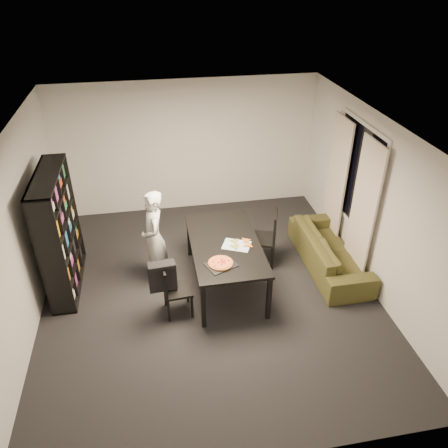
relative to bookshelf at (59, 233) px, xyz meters
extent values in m
cube|color=black|center=(2.16, -0.60, -0.95)|extent=(5.00, 5.50, 0.01)
cube|color=white|center=(2.16, -0.60, 1.65)|extent=(5.00, 5.50, 0.01)
cube|color=silver|center=(2.16, 2.15, 0.35)|extent=(5.00, 0.01, 2.60)
cube|color=silver|center=(2.16, -3.35, 0.35)|extent=(5.00, 0.01, 2.60)
cube|color=silver|center=(-0.34, -0.60, 0.35)|extent=(0.01, 5.50, 2.60)
cube|color=silver|center=(4.66, -0.60, 0.35)|extent=(0.01, 5.50, 2.60)
cube|color=black|center=(4.64, 0.00, 0.55)|extent=(0.02, 1.40, 1.60)
cube|color=white|center=(4.64, 0.00, 0.55)|extent=(0.03, 1.52, 1.72)
cube|color=beige|center=(4.56, -0.52, 0.20)|extent=(0.03, 0.70, 2.25)
cube|color=beige|center=(4.56, 0.52, 0.20)|extent=(0.03, 0.70, 2.25)
cube|color=black|center=(0.00, 0.00, 0.00)|extent=(0.35, 1.50, 1.90)
cube|color=black|center=(2.43, -0.45, -0.20)|extent=(1.03, 1.85, 0.04)
cube|color=black|center=(1.97, -1.33, -0.58)|extent=(0.06, 0.06, 0.73)
cube|color=black|center=(2.89, -1.33, -0.58)|extent=(0.06, 0.06, 0.73)
cube|color=black|center=(1.97, 0.42, -0.58)|extent=(0.06, 0.06, 0.73)
cube|color=black|center=(2.89, 0.42, -0.58)|extent=(0.06, 0.06, 0.73)
cube|color=black|center=(1.65, -0.96, -0.55)|extent=(0.42, 0.42, 0.04)
cube|color=black|center=(1.47, -0.98, -0.32)|extent=(0.07, 0.39, 0.42)
cube|color=black|center=(1.47, -0.98, -0.13)|extent=(0.06, 0.37, 0.05)
cube|color=black|center=(1.83, -1.12, -0.76)|extent=(0.04, 0.04, 0.38)
cube|color=black|center=(1.80, -0.78, -0.76)|extent=(0.04, 0.04, 0.38)
cube|color=black|center=(1.49, -1.14, -0.76)|extent=(0.04, 0.04, 0.38)
cube|color=black|center=(1.47, -0.81, -0.76)|extent=(0.04, 0.04, 0.38)
cube|color=black|center=(3.14, 0.01, -0.49)|extent=(0.57, 0.57, 0.04)
cube|color=black|center=(3.33, -0.05, -0.23)|extent=(0.18, 0.44, 0.48)
cube|color=black|center=(3.33, -0.05, -0.01)|extent=(0.17, 0.42, 0.05)
cube|color=black|center=(3.02, 0.26, -0.73)|extent=(0.04, 0.04, 0.44)
cube|color=black|center=(2.89, -0.11, -0.73)|extent=(0.04, 0.04, 0.44)
cube|color=black|center=(3.38, 0.13, -0.73)|extent=(0.04, 0.04, 0.44)
cube|color=black|center=(3.26, -0.23, -0.73)|extent=(0.04, 0.04, 0.44)
cube|color=black|center=(1.45, -0.98, -0.30)|extent=(0.39, 0.11, 0.42)
cube|color=black|center=(1.45, -0.98, -0.07)|extent=(0.38, 0.19, 0.05)
imported|color=silver|center=(1.38, -0.11, -0.18)|extent=(0.42, 0.60, 1.54)
cube|color=black|center=(2.27, -0.98, -0.17)|extent=(0.49, 0.45, 0.01)
cylinder|color=#A4602F|center=(2.27, -0.97, -0.15)|extent=(0.35, 0.35, 0.02)
cylinder|color=gold|center=(2.27, -0.97, -0.14)|extent=(0.31, 0.31, 0.01)
cube|color=white|center=(2.59, -0.55, -0.17)|extent=(0.49, 0.44, 0.01)
imported|color=#3B3D18|center=(4.22, -0.29, -0.66)|extent=(0.78, 2.00, 0.58)
camera|label=1|loc=(1.44, -5.80, 3.52)|focal=35.00mm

